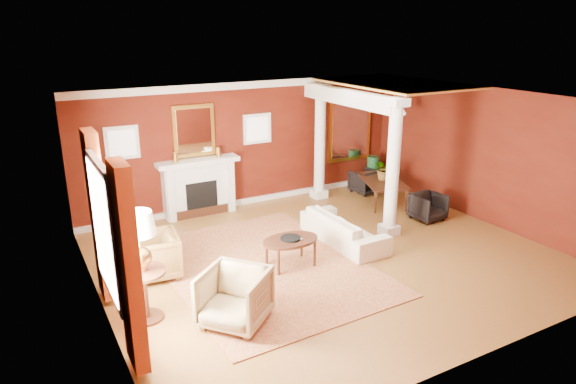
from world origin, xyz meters
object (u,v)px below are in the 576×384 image
armchair_stripe (234,295)px  dining_table (383,184)px  sofa (344,224)px  coffee_table (291,241)px  side_table (140,247)px  armchair_leopard (153,254)px

armchair_stripe → dining_table: 6.14m
sofa → armchair_stripe: armchair_stripe is taller
sofa → armchair_stripe: 3.44m
coffee_table → side_table: side_table is taller
armchair_stripe → dining_table: armchair_stripe is taller
armchair_leopard → armchair_stripe: armchair_stripe is taller
coffee_table → armchair_leopard: bearing=160.6°
armchair_stripe → dining_table: (5.26, 3.16, -0.01)m
sofa → armchair_leopard: armchair_leopard is taller
side_table → dining_table: 6.84m
armchair_leopard → side_table: size_ratio=0.51×
side_table → armchair_stripe: bearing=-34.1°
armchair_stripe → side_table: size_ratio=0.54×
sofa → armchair_stripe: (-3.04, -1.62, 0.06)m
dining_table → coffee_table: bearing=139.4°
sofa → coffee_table: (-1.43, -0.40, 0.08)m
armchair_leopard → dining_table: bearing=108.3°
sofa → armchair_stripe: size_ratio=2.23×
sofa → armchair_leopard: (-3.66, 0.38, 0.03)m
armchair_leopard → coffee_table: 2.37m
armchair_leopard → armchair_stripe: 2.10m
armchair_leopard → dining_table: 6.00m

